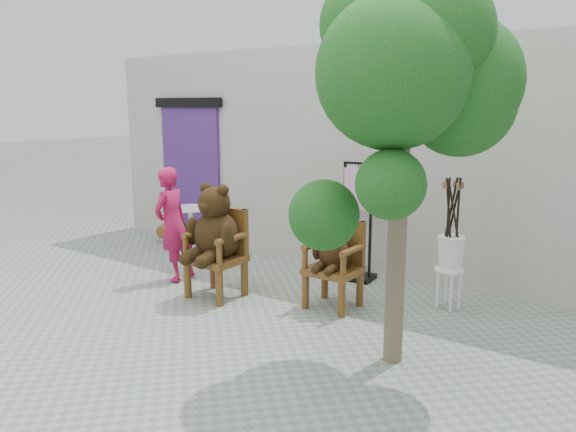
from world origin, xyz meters
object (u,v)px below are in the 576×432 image
object	(u,v)px
stool_bucket	(451,252)
tree	(414,67)
chair_big	(215,234)
cafe_table	(191,224)
chair_small	(335,254)
display_stand	(357,235)
person	(173,224)

from	to	relation	value
stool_bucket	tree	distance (m)	2.45
chair_big	stool_bucket	world-z (taller)	stool_bucket
cafe_table	stool_bucket	size ratio (longest dim) A/B	0.48
cafe_table	stool_bucket	world-z (taller)	stool_bucket
chair_small	tree	size ratio (longest dim) A/B	0.30
cafe_table	tree	xyz separation A→B (m)	(4.16, -1.68, 2.06)
display_stand	tree	xyz separation A→B (m)	(1.48, -1.94, 1.92)
person	display_stand	world-z (taller)	display_stand
chair_small	stool_bucket	xyz separation A→B (m)	(1.06, 0.68, 0.05)
chair_small	stool_bucket	distance (m)	1.26
chair_big	cafe_table	world-z (taller)	chair_big
cafe_table	stool_bucket	xyz separation A→B (m)	(4.02, -0.09, 0.20)
display_stand	stool_bucket	world-z (taller)	display_stand
person	tree	world-z (taller)	tree
display_stand	stool_bucket	size ratio (longest dim) A/B	1.04
chair_small	person	size ratio (longest dim) A/B	0.70
chair_big	tree	size ratio (longest dim) A/B	0.40
cafe_table	stool_bucket	distance (m)	4.02
chair_small	cafe_table	xyz separation A→B (m)	(-2.95, 0.77, -0.16)
chair_big	display_stand	world-z (taller)	display_stand
person	cafe_table	bearing A→B (deg)	-150.18
chair_big	tree	distance (m)	3.09
person	stool_bucket	size ratio (longest dim) A/B	0.99
display_stand	stool_bucket	distance (m)	1.38
chair_big	stool_bucket	bearing A→B (deg)	26.46
cafe_table	display_stand	bearing A→B (deg)	5.57
cafe_table	tree	distance (m)	4.94
stool_bucket	chair_big	bearing A→B (deg)	-153.54
chair_big	chair_small	world-z (taller)	chair_big
chair_big	chair_small	size ratio (longest dim) A/B	1.32
display_stand	stool_bucket	xyz separation A→B (m)	(1.34, -0.35, 0.06)
chair_small	person	distance (m)	2.22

